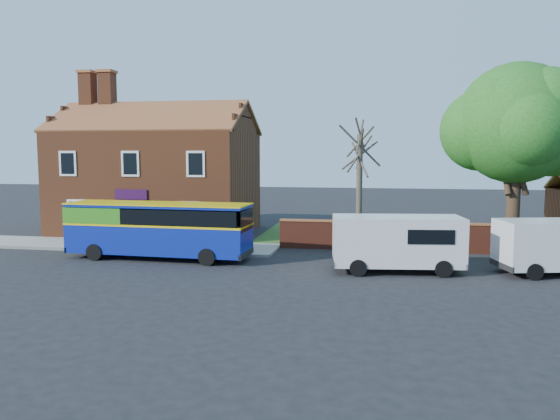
# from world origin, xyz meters

# --- Properties ---
(ground) EXTENTS (120.00, 120.00, 0.00)m
(ground) POSITION_xyz_m (0.00, 0.00, 0.00)
(ground) COLOR black
(ground) RESTS_ON ground
(pavement) EXTENTS (18.00, 3.50, 0.12)m
(pavement) POSITION_xyz_m (-7.00, 5.75, 0.06)
(pavement) COLOR gray
(pavement) RESTS_ON ground
(kerb) EXTENTS (18.00, 0.15, 0.14)m
(kerb) POSITION_xyz_m (-7.00, 4.00, 0.07)
(kerb) COLOR slate
(kerb) RESTS_ON ground
(grass_strip) EXTENTS (26.00, 12.00, 0.04)m
(grass_strip) POSITION_xyz_m (13.00, 13.00, 0.02)
(grass_strip) COLOR #426B28
(grass_strip) RESTS_ON ground
(shop_building) EXTENTS (12.30, 8.13, 10.50)m
(shop_building) POSITION_xyz_m (-7.02, 11.50, 3.41)
(shop_building) COLOR brown
(shop_building) RESTS_ON ground
(boundary_wall) EXTENTS (22.00, 0.38, 1.60)m
(boundary_wall) POSITION_xyz_m (13.00, 7.00, 0.81)
(boundary_wall) COLOR maroon
(boundary_wall) RESTS_ON ground
(bus) EXTENTS (9.19, 2.67, 2.78)m
(bus) POSITION_xyz_m (-3.62, 2.76, 1.58)
(bus) COLOR #0D2094
(bus) RESTS_ON ground
(van_near) EXTENTS (5.83, 2.92, 2.46)m
(van_near) POSITION_xyz_m (8.19, 1.84, 1.38)
(van_near) COLOR silver
(van_near) RESTS_ON ground
(large_tree) EXTENTS (8.31, 6.58, 10.14)m
(large_tree) POSITION_xyz_m (14.78, 9.72, 6.64)
(large_tree) COLOR black
(large_tree) RESTS_ON ground
(bare_tree) EXTENTS (2.59, 3.09, 6.91)m
(bare_tree) POSITION_xyz_m (6.18, 10.62, 3.55)
(bare_tree) COLOR #4C4238
(bare_tree) RESTS_ON ground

